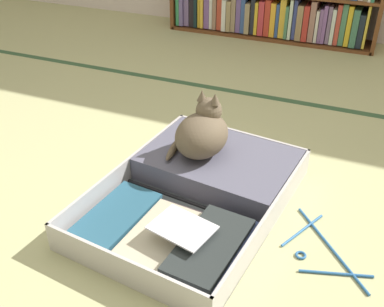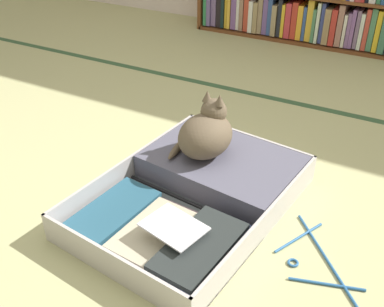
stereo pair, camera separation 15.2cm
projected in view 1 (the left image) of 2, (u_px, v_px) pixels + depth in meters
The scene contains 5 objects.
ground_plane at pixel (164, 201), 1.94m from camera, with size 10.00×10.00×0.00m, color tan.
tatami_border at pixel (244, 93), 2.83m from camera, with size 4.80×0.05×0.00m.
open_suitcase at pixel (204, 187), 1.94m from camera, with size 0.78×1.02×0.12m.
black_cat at pixel (203, 133), 1.98m from camera, with size 0.27×0.29×0.27m.
clothes_hanger at pixel (321, 250), 1.69m from camera, with size 0.33×0.36×0.01m.
Camera 1 is at (0.69, -1.36, 1.22)m, focal length 43.21 mm.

